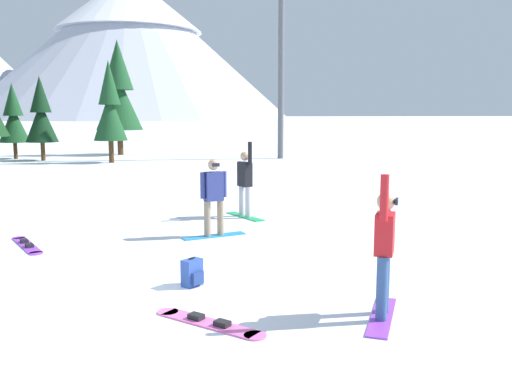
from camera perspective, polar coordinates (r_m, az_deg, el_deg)
name	(u,v)px	position (r m, az deg, el deg)	size (l,w,h in m)	color
ground_plane	(97,299)	(8.71, -16.19, -10.67)	(800.00, 800.00, 0.00)	white
snowboarder_foreground	(384,250)	(7.61, 13.18, -5.92)	(0.95, 1.50, 2.00)	#993FD8
snowboarder_midground	(214,196)	(12.30, -4.42, -0.41)	(1.48, 0.73, 1.75)	#1E8CD8
snowboarder_background	(245,182)	(14.59, -1.17, 1.10)	(0.87, 1.50, 2.03)	#19B259
loose_snowboard_near_left	(209,323)	(7.48, -4.90, -13.36)	(1.49, 1.42, 0.09)	pink
loose_snowboard_far_spare	(27,245)	(12.55, -22.72, -5.08)	(1.06, 1.83, 0.09)	#993FD8
backpack_blue	(193,273)	(8.98, -6.62, -8.37)	(0.38, 0.37, 0.47)	#2D4C9E
pine_tree_broad	(13,118)	(36.26, -23.90, 7.08)	(1.79, 1.79, 4.55)	#472D19
pine_tree_slender	(119,93)	(37.61, -14.10, 9.99)	(3.04, 3.04, 7.48)	#472D19
pine_tree_short	(110,107)	(31.68, -14.97, 8.50)	(1.85, 1.85, 5.64)	#472D19
pine_tree_tall	(41,115)	(34.35, -21.45, 7.50)	(1.83, 1.83, 4.89)	#472D19
ski_lift_tower	(281,42)	(33.82, 2.64, 15.36)	(3.76, 0.36, 12.26)	#595B60
peak_central_summit	(130,44)	(251.86, -12.98, 14.78)	(138.46, 138.46, 61.84)	#B2B7C6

